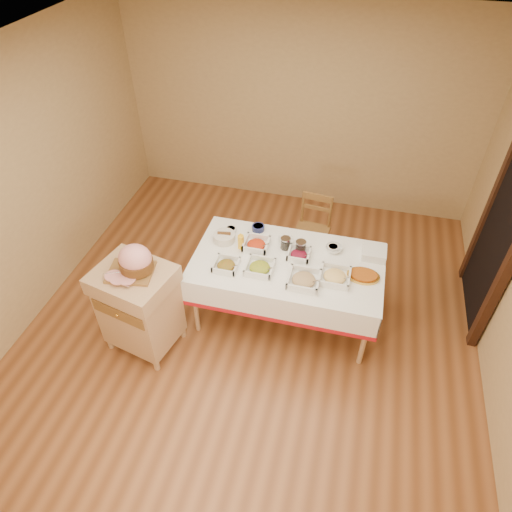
{
  "coord_description": "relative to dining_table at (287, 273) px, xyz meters",
  "views": [
    {
      "loc": [
        0.8,
        -2.9,
        3.69
      ],
      "look_at": [
        0.01,
        0.2,
        0.85
      ],
      "focal_mm": 32.0,
      "sensor_mm": 36.0,
      "label": 1
    }
  ],
  "objects": [
    {
      "name": "dining_table",
      "position": [
        0.0,
        0.0,
        0.0
      ],
      "size": [
        1.82,
        1.02,
        0.76
      ],
      "color": "tan",
      "rests_on": "ground"
    },
    {
      "name": "bowl_small_imported",
      "position": [
        0.41,
        0.27,
        0.19
      ],
      "size": [
        0.18,
        0.18,
        0.05
      ],
      "primitive_type": "imported",
      "rotation": [
        0.0,
        0.0,
        -0.1
      ],
      "color": "silver",
      "rests_on": "dining_table"
    },
    {
      "name": "serving_dish_c",
      "position": [
        0.2,
        -0.25,
        0.2
      ],
      "size": [
        0.28,
        0.28,
        0.12
      ],
      "color": "silver",
      "rests_on": "dining_table"
    },
    {
      "name": "serving_dish_d",
      "position": [
        0.46,
        -0.13,
        0.2
      ],
      "size": [
        0.27,
        0.27,
        0.1
      ],
      "color": "silver",
      "rests_on": "dining_table"
    },
    {
      "name": "preserve_jar_right",
      "position": [
        0.09,
        0.16,
        0.22
      ],
      "size": [
        0.1,
        0.1,
        0.13
      ],
      "color": "silver",
      "rests_on": "dining_table"
    },
    {
      "name": "small_bowl_mid",
      "position": [
        -0.39,
        0.4,
        0.19
      ],
      "size": [
        0.13,
        0.13,
        0.05
      ],
      "color": "navy",
      "rests_on": "dining_table"
    },
    {
      "name": "serving_dish_e",
      "position": [
        -0.34,
        0.13,
        0.2
      ],
      "size": [
        0.25,
        0.24,
        0.12
      ],
      "color": "silver",
      "rests_on": "dining_table"
    },
    {
      "name": "serving_dish_f",
      "position": [
        0.09,
        0.09,
        0.19
      ],
      "size": [
        0.22,
        0.21,
        0.1
      ],
      "color": "silver",
      "rests_on": "dining_table"
    },
    {
      "name": "mustard_bottle",
      "position": [
        -0.49,
        0.08,
        0.25
      ],
      "size": [
        0.06,
        0.06,
        0.19
      ],
      "color": "yellow",
      "rests_on": "dining_table"
    },
    {
      "name": "ham_on_board",
      "position": [
        -1.22,
        -0.66,
        0.47
      ],
      "size": [
        0.41,
        0.39,
        0.27
      ],
      "color": "brown",
      "rests_on": "butcher_cart"
    },
    {
      "name": "small_bowl_right",
      "position": [
        0.4,
        0.26,
        0.19
      ],
      "size": [
        0.12,
        0.12,
        0.06
      ],
      "color": "silver",
      "rests_on": "dining_table"
    },
    {
      "name": "brass_platter",
      "position": [
        0.71,
        -0.04,
        0.18
      ],
      "size": [
        0.3,
        0.22,
        0.04
      ],
      "color": "gold",
      "rests_on": "dining_table"
    },
    {
      "name": "bowl_white_imported",
      "position": [
        -0.08,
        0.28,
        0.18
      ],
      "size": [
        0.2,
        0.2,
        0.04
      ],
      "primitive_type": "imported",
      "rotation": [
        0.0,
        0.0,
        0.42
      ],
      "color": "silver",
      "rests_on": "dining_table"
    },
    {
      "name": "preserve_jar_left",
      "position": [
        -0.06,
        0.18,
        0.22
      ],
      "size": [
        0.1,
        0.1,
        0.13
      ],
      "color": "silver",
      "rests_on": "dining_table"
    },
    {
      "name": "bread_basket",
      "position": [
        -0.68,
        0.15,
        0.2
      ],
      "size": [
        0.22,
        0.22,
        0.1
      ],
      "color": "silver",
      "rests_on": "dining_table"
    },
    {
      "name": "plate_stack",
      "position": [
        0.79,
        0.28,
        0.2
      ],
      "size": [
        0.23,
        0.23,
        0.08
      ],
      "color": "silver",
      "rests_on": "dining_table"
    },
    {
      "name": "doorway",
      "position": [
        1.9,
        0.6,
        0.51
      ],
      "size": [
        0.09,
        1.1,
        2.2
      ],
      "color": "black",
      "rests_on": "ground"
    },
    {
      "name": "serving_dish_b",
      "position": [
        -0.23,
        -0.18,
        0.2
      ],
      "size": [
        0.26,
        0.26,
        0.1
      ],
      "color": "silver",
      "rests_on": "dining_table"
    },
    {
      "name": "serving_dish_a",
      "position": [
        -0.54,
        -0.23,
        0.19
      ],
      "size": [
        0.23,
        0.23,
        0.1
      ],
      "color": "silver",
      "rests_on": "dining_table"
    },
    {
      "name": "small_bowl_left",
      "position": [
        -0.65,
        0.29,
        0.19
      ],
      "size": [
        0.11,
        0.11,
        0.05
      ],
      "color": "silver",
      "rests_on": "dining_table"
    },
    {
      "name": "dining_chair",
      "position": [
        0.11,
        0.96,
        -0.17
      ],
      "size": [
        0.41,
        0.4,
        0.84
      ],
      "color": "brown",
      "rests_on": "ground"
    },
    {
      "name": "butcher_cart",
      "position": [
        -1.26,
        -0.69,
        -0.06
      ],
      "size": [
        0.78,
        0.69,
        0.95
      ],
      "color": "tan",
      "rests_on": "ground"
    },
    {
      "name": "room_shell",
      "position": [
        -0.3,
        -0.3,
        0.7
      ],
      "size": [
        5.0,
        5.0,
        5.0
      ],
      "color": "brown",
      "rests_on": "ground"
    }
  ]
}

